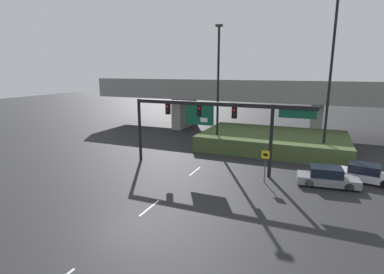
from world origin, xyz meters
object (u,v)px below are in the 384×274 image
at_px(parked_sedan_mid_right, 365,173).
at_px(highway_light_pole_near, 331,69).
at_px(highway_light_pole_far, 218,86).
at_px(speed_limit_sign, 265,162).
at_px(parked_sedan_near_right, 327,177).
at_px(signal_gantry, 211,115).

bearing_deg(parked_sedan_mid_right, highway_light_pole_near, 132.37).
distance_m(highway_light_pole_near, highway_light_pole_far, 10.85).
distance_m(speed_limit_sign, parked_sedan_near_right, 4.71).
distance_m(speed_limit_sign, highway_light_pole_near, 11.62).
bearing_deg(parked_sedan_mid_right, parked_sedan_near_right, -131.67).
bearing_deg(highway_light_pole_near, highway_light_pole_far, -178.60).
bearing_deg(highway_light_pole_far, signal_gantry, -76.43).
distance_m(parked_sedan_near_right, parked_sedan_mid_right, 3.53).
height_order(speed_limit_sign, highway_light_pole_far, highway_light_pole_far).
bearing_deg(highway_light_pole_near, speed_limit_sign, -116.92).
height_order(signal_gantry, parked_sedan_mid_right, signal_gantry).
height_order(signal_gantry, parked_sedan_near_right, signal_gantry).
relative_size(signal_gantry, highway_light_pole_near, 0.95).
height_order(speed_limit_sign, parked_sedan_near_right, speed_limit_sign).
height_order(highway_light_pole_near, parked_sedan_near_right, highway_light_pole_near).
bearing_deg(highway_light_pole_far, speed_limit_sign, -51.04).
xyz_separation_m(highway_light_pole_near, parked_sedan_near_right, (0.25, -7.15, -7.97)).
relative_size(signal_gantry, highway_light_pole_far, 1.20).
relative_size(signal_gantry, parked_sedan_near_right, 3.50).
bearing_deg(parked_sedan_mid_right, highway_light_pole_far, 171.98).
xyz_separation_m(signal_gantry, highway_light_pole_near, (9.10, 6.93, 3.84)).
distance_m(highway_light_pole_near, parked_sedan_mid_right, 9.92).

